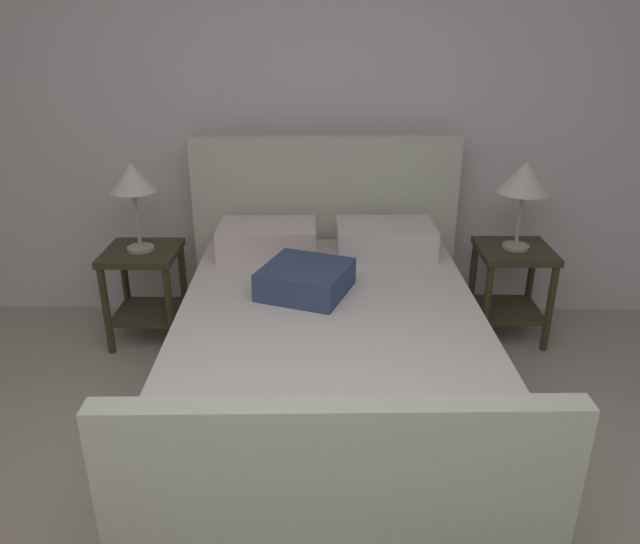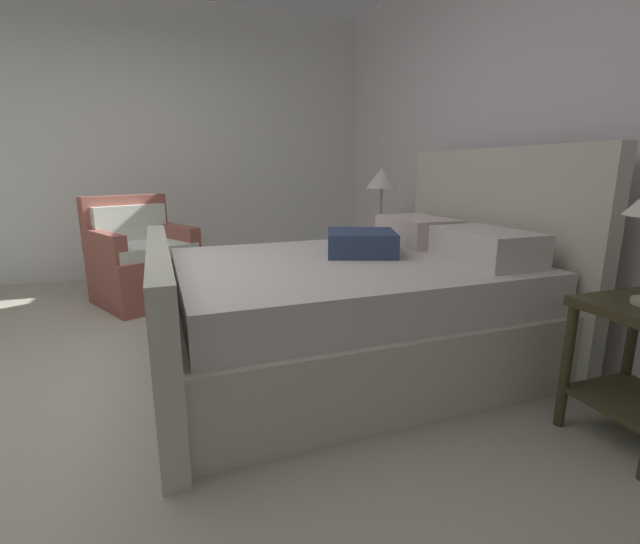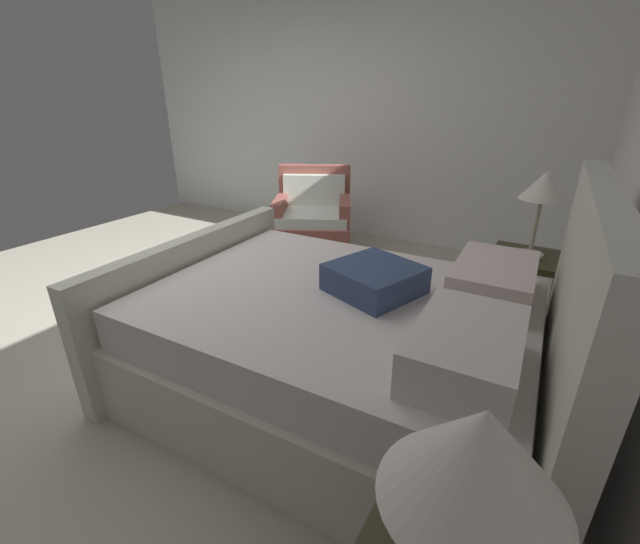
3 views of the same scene
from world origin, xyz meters
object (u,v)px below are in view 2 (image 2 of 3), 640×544
Objects in this scene: table_lamp_left at (382,181)px; bed at (356,302)px; armchair at (142,262)px; nightstand_left at (379,253)px.

bed is at bearing -32.41° from table_lamp_left.
bed reaches higher than table_lamp_left.
armchair is (-0.58, -1.97, -0.68)m from table_lamp_left.
bed is 1.35m from nightstand_left.
armchair is (-0.58, -1.97, -0.06)m from nightstand_left.
bed reaches higher than nightstand_left.
bed is 2.21× the size of armchair.
armchair is at bearing -106.33° from nightstand_left.
bed is at bearing -32.41° from nightstand_left.
table_lamp_left is at bearing 73.67° from armchair.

